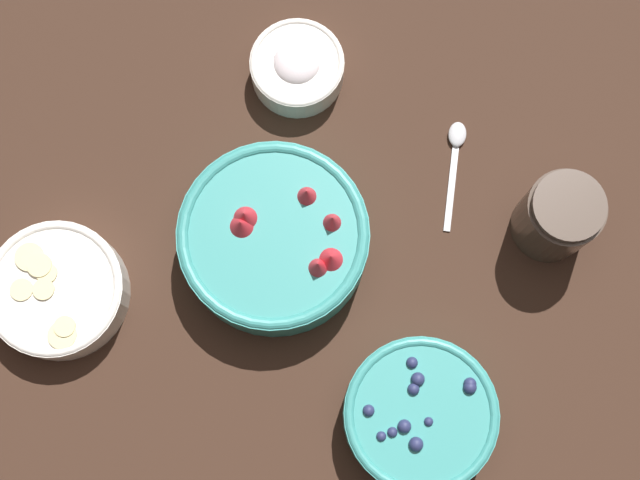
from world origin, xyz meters
TOP-DOWN VIEW (x-y plane):
  - ground_plane at (0.00, 0.00)m, footprint 4.00×4.00m
  - bowl_strawberries at (0.06, 0.03)m, footprint 0.22×0.22m
  - bowl_blueberries at (-0.17, 0.15)m, footprint 0.17×0.17m
  - bowl_bananas at (0.27, 0.19)m, footprint 0.16×0.16m
  - bowl_cream at (0.13, -0.18)m, footprint 0.11×0.11m
  - jar_chocolate at (-0.23, -0.12)m, footprint 0.09×0.09m
  - spoon at (-0.09, -0.16)m, footprint 0.05×0.14m

SIDE VIEW (x-z plane):
  - ground_plane at x=0.00m, z-range 0.00..0.00m
  - spoon at x=-0.09m, z-range 0.00..0.01m
  - bowl_cream at x=0.13m, z-range 0.00..0.05m
  - bowl_bananas at x=0.27m, z-range 0.00..0.05m
  - bowl_blueberries at x=-0.17m, z-range 0.00..0.07m
  - bowl_strawberries at x=0.06m, z-range 0.00..0.08m
  - jar_chocolate at x=-0.23m, z-range 0.00..0.10m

